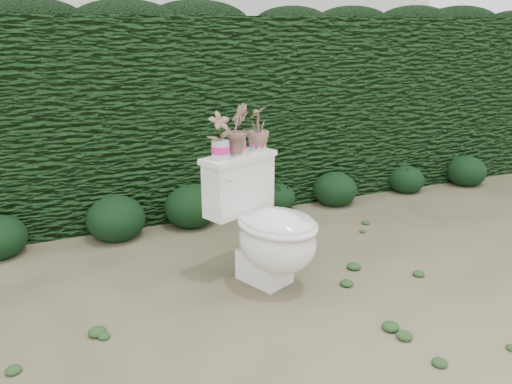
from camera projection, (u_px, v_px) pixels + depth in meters
name	position (u px, v px, depth m)	size (l,w,h in m)	color
ground	(289.00, 269.00, 3.28)	(60.00, 60.00, 0.00)	#7F7758
hedge	(211.00, 112.00, 4.43)	(8.00, 1.00, 1.60)	#1A4216
toilet	(267.00, 229.00, 3.02)	(0.69, 0.80, 0.78)	white
potted_plant_left	(220.00, 137.00, 2.90)	(0.14, 0.09, 0.27)	#336E22
potted_plant_center	(237.00, 131.00, 2.99)	(0.16, 0.13, 0.29)	#336E22
potted_plant_right	(258.00, 130.00, 3.12)	(0.15, 0.15, 0.26)	#336E22
liriope_clump_2	(116.00, 215.00, 3.74)	(0.44, 0.44, 0.35)	black
liriope_clump_3	(191.00, 203.00, 4.00)	(0.44, 0.44, 0.35)	black
liriope_clump_4	(278.00, 194.00, 4.36)	(0.31, 0.31, 0.25)	black
liriope_clump_5	(335.00, 186.00, 4.48)	(0.39, 0.39, 0.32)	black
liriope_clump_6	(406.00, 177.00, 4.83)	(0.35, 0.35, 0.28)	black
liriope_clump_7	(466.00, 169.00, 5.04)	(0.39, 0.39, 0.32)	black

